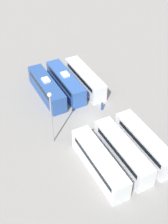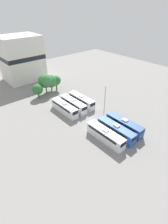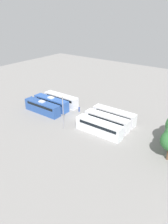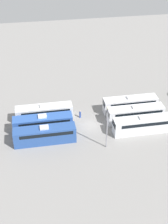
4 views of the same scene
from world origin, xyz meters
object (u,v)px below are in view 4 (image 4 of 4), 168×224
bus_1 (43,123)px  bus_4 (136,113)px  bus_2 (45,134)px  worker_person (80,114)px  light_pole (107,121)px  bus_3 (130,104)px  bus_0 (44,112)px  bus_5 (143,124)px

bus_1 → bus_4: 18.72m
bus_2 → worker_person: bus_2 is taller
worker_person → light_pole: size_ratio=0.19×
bus_1 → bus_3: 19.05m
bus_0 → bus_1: (3.61, -0.51, 0.00)m
bus_3 → bus_4: same height
bus_2 → bus_3: same height
bus_0 → bus_4: (3.62, 18.21, 0.00)m
bus_3 → worker_person: bus_3 is taller
bus_3 → worker_person: (0.57, -10.91, -0.98)m
bus_1 → bus_2: same height
bus_4 → bus_5: (3.78, 0.22, 0.00)m
bus_3 → bus_5: (7.41, 0.24, 0.00)m
bus_1 → light_pole: bearing=57.2°
bus_5 → worker_person: bus_5 is taller
bus_0 → bus_2: 7.27m
bus_1 → light_pole: (7.06, 10.95, 4.19)m
bus_1 → bus_5: (3.79, 18.94, 0.00)m
bus_0 → bus_5: same height
bus_0 → worker_person: bearing=85.6°
bus_1 → worker_person: size_ratio=6.86×
bus_2 → worker_person: 10.24m
bus_0 → bus_3: (-0.00, 18.20, 0.00)m
worker_person → light_pole: 11.78m
bus_0 → bus_5: size_ratio=1.00×
bus_2 → bus_3: size_ratio=1.00×
bus_5 → worker_person: bearing=-121.5°
worker_person → bus_3: bearing=93.0°
bus_4 → bus_5: size_ratio=1.00×
bus_1 → worker_person: bearing=111.4°
worker_person → light_pole: light_pole is taller
bus_3 → light_pole: (10.67, -7.76, 4.19)m
bus_0 → bus_3: bearing=90.0°
bus_1 → bus_4: bearing=90.0°
bus_1 → bus_2: size_ratio=1.00×
bus_2 → worker_person: bearing=131.0°
bus_0 → worker_person: size_ratio=6.86×
bus_2 → bus_4: (-3.64, 18.62, 0.00)m
bus_4 → bus_0: bearing=-101.2°
bus_2 → worker_person: size_ratio=6.86×
bus_0 → bus_2: same height
bus_3 → bus_2: bearing=-68.7°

